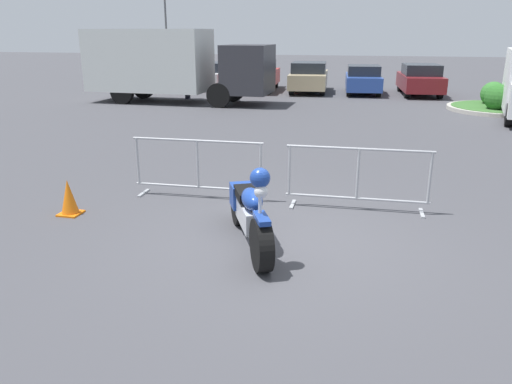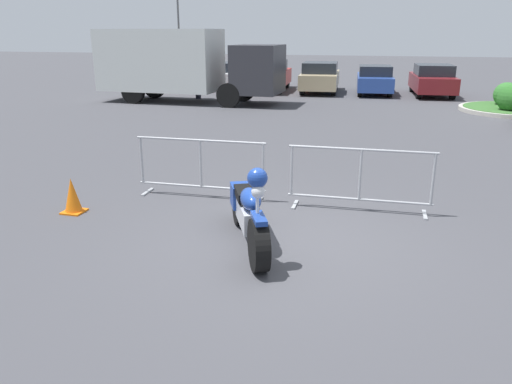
{
  "view_description": "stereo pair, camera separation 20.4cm",
  "coord_description": "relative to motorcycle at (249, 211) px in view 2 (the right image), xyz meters",
  "views": [
    {
      "loc": [
        1.07,
        -6.47,
        2.86
      ],
      "look_at": [
        -0.51,
        0.23,
        0.65
      ],
      "focal_mm": 35.0,
      "sensor_mm": 36.0,
      "label": 1
    },
    {
      "loc": [
        1.26,
        -6.42,
        2.86
      ],
      "look_at": [
        -0.51,
        0.23,
        0.65
      ],
      "focal_mm": 35.0,
      "sensor_mm": 36.0,
      "label": 2
    }
  ],
  "objects": [
    {
      "name": "crowd_barrier_near",
      "position": [
        -1.4,
        1.81,
        0.06
      ],
      "size": [
        2.39,
        0.49,
        1.07
      ],
      "rotation": [
        0.0,
        0.0,
        0.02
      ],
      "color": "#9EA0A5",
      "rests_on": "ground"
    },
    {
      "name": "parked_car_tan",
      "position": [
        -1.66,
        18.86,
        0.24
      ],
      "size": [
        2.06,
        4.41,
        1.46
      ],
      "rotation": [
        0.0,
        0.0,
        1.65
      ],
      "color": "tan",
      "rests_on": "ground"
    },
    {
      "name": "parked_car_blue",
      "position": [
        0.98,
        18.84,
        0.18
      ],
      "size": [
        1.9,
        4.07,
        1.34
      ],
      "rotation": [
        0.0,
        0.0,
        1.65
      ],
      "color": "#284799",
      "rests_on": "ground"
    },
    {
      "name": "box_truck",
      "position": [
        -6.85,
        13.71,
        1.14
      ],
      "size": [
        7.74,
        2.4,
        2.98
      ],
      "rotation": [
        0.0,
        0.0,
        -0.02
      ],
      "color": "silver",
      "rests_on": "ground"
    },
    {
      "name": "parked_car_yellow",
      "position": [
        -9.57,
        19.59,
        0.19
      ],
      "size": [
        1.92,
        4.11,
        1.36
      ],
      "rotation": [
        0.0,
        0.0,
        1.65
      ],
      "color": "yellow",
      "rests_on": "ground"
    },
    {
      "name": "street_lamp",
      "position": [
        -10.97,
        23.26,
        3.21
      ],
      "size": [
        0.36,
        0.7,
        5.68
      ],
      "color": "#595B60",
      "rests_on": "ground"
    },
    {
      "name": "parked_car_maroon",
      "position": [
        3.61,
        18.87,
        0.23
      ],
      "size": [
        2.02,
        4.33,
        1.43
      ],
      "rotation": [
        0.0,
        0.0,
        1.65
      ],
      "color": "maroon",
      "rests_on": "ground"
    },
    {
      "name": "ground_plane",
      "position": [
        0.51,
        0.17,
        -0.5
      ],
      "size": [
        120.0,
        120.0,
        0.0
      ],
      "primitive_type": "plane",
      "color": "#424247"
    },
    {
      "name": "parked_car_white",
      "position": [
        -6.93,
        19.42,
        0.18
      ],
      "size": [
        1.9,
        4.07,
        1.34
      ],
      "rotation": [
        0.0,
        0.0,
        1.65
      ],
      "color": "white",
      "rests_on": "ground"
    },
    {
      "name": "traffic_cone",
      "position": [
        -3.16,
        0.5,
        -0.21
      ],
      "size": [
        0.34,
        0.34,
        0.59
      ],
      "color": "orange",
      "rests_on": "ground"
    },
    {
      "name": "pedestrian",
      "position": [
        -6.58,
        14.97,
        0.42
      ],
      "size": [
        0.43,
        0.43,
        1.69
      ],
      "rotation": [
        0.0,
        0.0,
        1.24
      ],
      "color": "#262838",
      "rests_on": "ground"
    },
    {
      "name": "crowd_barrier_far",
      "position": [
        1.4,
        1.81,
        0.06
      ],
      "size": [
        2.39,
        0.49,
        1.07
      ],
      "rotation": [
        0.0,
        0.0,
        0.02
      ],
      "color": "#9EA0A5",
      "rests_on": "ground"
    },
    {
      "name": "motorcycle",
      "position": [
        0.0,
        0.0,
        0.0
      ],
      "size": [
        1.14,
        2.17,
        1.3
      ],
      "rotation": [
        0.0,
        0.0,
        -1.14
      ],
      "color": "black",
      "rests_on": "ground"
    },
    {
      "name": "parked_car_red",
      "position": [
        -4.3,
        18.9,
        0.27
      ],
      "size": [
        2.15,
        4.6,
        1.52
      ],
      "rotation": [
        0.0,
        0.0,
        1.65
      ],
      "color": "#B21E19",
      "rests_on": "ground"
    }
  ]
}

